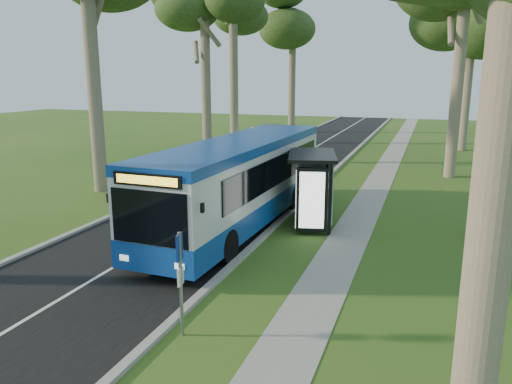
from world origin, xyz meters
TOP-DOWN VIEW (x-y plane):
  - ground at (0.00, 0.00)m, footprint 120.00×120.00m
  - road at (-3.50, 10.00)m, footprint 7.00×100.00m
  - kerb_east at (0.00, 10.00)m, footprint 0.25×100.00m
  - kerb_west at (-7.00, 10.00)m, footprint 0.25×100.00m
  - centre_line at (-3.50, 10.00)m, footprint 0.12×100.00m
  - footpath at (3.00, 10.00)m, footprint 1.50×100.00m
  - bus at (-1.36, 4.66)m, footprint 3.17×13.09m
  - bus_stop_sign at (0.50, -3.95)m, footprint 0.10×0.35m
  - bus_shelter at (1.37, 5.37)m, footprint 2.57×3.70m
  - litter_bin at (1.12, 6.83)m, footprint 0.48×0.48m
  - car_white at (-7.86, 29.85)m, footprint 2.41×4.58m
  - car_silver at (-8.53, 27.54)m, footprint 2.21×4.65m
  - tree_west_c at (-9.00, 18.00)m, footprint 5.20×5.20m
  - tree_west_e at (-8.50, 38.00)m, footprint 5.20×5.20m
  - tree_east_d at (8.00, 30.00)m, footprint 5.20×5.20m

SIDE VIEW (x-z plane):
  - ground at x=0.00m, z-range 0.00..0.00m
  - road at x=-3.50m, z-range 0.00..0.02m
  - footpath at x=3.00m, z-range 0.00..0.02m
  - centre_line at x=-3.50m, z-range 0.02..0.02m
  - kerb_east at x=0.00m, z-range 0.00..0.12m
  - kerb_west at x=-7.00m, z-range 0.00..0.12m
  - litter_bin at x=1.12m, z-range 0.01..0.85m
  - car_silver at x=-8.53m, z-range 0.00..1.47m
  - car_white at x=-7.86m, z-range 0.00..1.48m
  - bus_stop_sign at x=0.50m, z-range 0.31..2.82m
  - bus at x=-1.36m, z-range 0.06..3.51m
  - bus_shelter at x=1.37m, z-range 0.60..3.49m
  - tree_west_c at x=-9.00m, z-range 3.13..16.06m
  - tree_east_d at x=8.00m, z-range 3.52..18.14m
  - tree_west_e at x=-8.50m, z-range 4.11..21.27m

